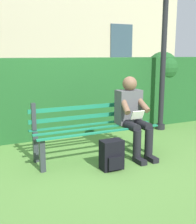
{
  "coord_description": "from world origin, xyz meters",
  "views": [
    {
      "loc": [
        1.67,
        3.69,
        1.52
      ],
      "look_at": [
        0.0,
        0.1,
        0.71
      ],
      "focal_mm": 45.63,
      "sensor_mm": 36.0,
      "label": 1
    }
  ],
  "objects": [
    {
      "name": "ground",
      "position": [
        0.0,
        0.0,
        0.0
      ],
      "size": [
        60.0,
        60.0,
        0.0
      ],
      "primitive_type": "plane",
      "color": "#517F38"
    },
    {
      "name": "backpack",
      "position": [
        -0.02,
        0.5,
        0.2
      ],
      "size": [
        0.3,
        0.26,
        0.4
      ],
      "color": "black",
      "rests_on": "ground"
    },
    {
      "name": "lamp_post",
      "position": [
        -1.89,
        -0.92,
        2.11
      ],
      "size": [
        0.31,
        0.31,
        3.2
      ],
      "color": "black",
      "rests_on": "ground"
    },
    {
      "name": "hedge_backdrop",
      "position": [
        -0.4,
        -1.55,
        0.76
      ],
      "size": [
        6.39,
        0.83,
        1.57
      ],
      "color": "#1E5123",
      "rests_on": "ground"
    },
    {
      "name": "park_bench",
      "position": [
        0.0,
        -0.07,
        0.43
      ],
      "size": [
        1.85,
        0.55,
        0.85
      ],
      "color": "#2D3338",
      "rests_on": "ground"
    },
    {
      "name": "person_seated",
      "position": [
        -0.58,
        0.1,
        0.63
      ],
      "size": [
        0.44,
        0.73,
        1.19
      ],
      "color": "#4C4C51",
      "rests_on": "ground"
    }
  ]
}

